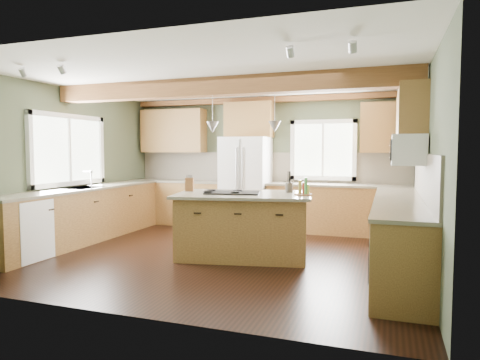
% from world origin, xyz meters
% --- Properties ---
extents(floor, '(5.60, 5.60, 0.00)m').
position_xyz_m(floor, '(0.00, 0.00, 0.00)').
color(floor, black).
rests_on(floor, ground).
extents(ceiling, '(5.60, 5.60, 0.00)m').
position_xyz_m(ceiling, '(0.00, 0.00, 2.60)').
color(ceiling, silver).
rests_on(ceiling, wall_back).
extents(wall_back, '(5.60, 0.00, 5.60)m').
position_xyz_m(wall_back, '(0.00, 2.50, 1.30)').
color(wall_back, '#4B553C').
rests_on(wall_back, ground).
extents(wall_left, '(0.00, 5.00, 5.00)m').
position_xyz_m(wall_left, '(-2.80, 0.00, 1.30)').
color(wall_left, '#4B553C').
rests_on(wall_left, ground).
extents(wall_right, '(0.00, 5.00, 5.00)m').
position_xyz_m(wall_right, '(2.80, 0.00, 1.30)').
color(wall_right, '#4B553C').
rests_on(wall_right, ground).
extents(ceiling_beam, '(5.55, 0.26, 0.26)m').
position_xyz_m(ceiling_beam, '(0.00, 0.02, 2.47)').
color(ceiling_beam, brown).
rests_on(ceiling_beam, ceiling).
extents(soffit_trim, '(5.55, 0.20, 0.10)m').
position_xyz_m(soffit_trim, '(0.00, 2.40, 2.54)').
color(soffit_trim, brown).
rests_on(soffit_trim, ceiling).
extents(backsplash_back, '(5.58, 0.03, 0.58)m').
position_xyz_m(backsplash_back, '(0.00, 2.48, 1.21)').
color(backsplash_back, brown).
rests_on(backsplash_back, wall_back).
extents(backsplash_right, '(0.03, 3.70, 0.58)m').
position_xyz_m(backsplash_right, '(2.78, 0.05, 1.21)').
color(backsplash_right, brown).
rests_on(backsplash_right, wall_right).
extents(base_cab_back_left, '(2.02, 0.60, 0.88)m').
position_xyz_m(base_cab_back_left, '(-1.79, 2.20, 0.44)').
color(base_cab_back_left, brown).
rests_on(base_cab_back_left, floor).
extents(counter_back_left, '(2.06, 0.64, 0.04)m').
position_xyz_m(counter_back_left, '(-1.79, 2.20, 0.90)').
color(counter_back_left, '#4C4638').
rests_on(counter_back_left, base_cab_back_left).
extents(base_cab_back_right, '(2.62, 0.60, 0.88)m').
position_xyz_m(base_cab_back_right, '(1.49, 2.20, 0.44)').
color(base_cab_back_right, brown).
rests_on(base_cab_back_right, floor).
extents(counter_back_right, '(2.66, 0.64, 0.04)m').
position_xyz_m(counter_back_right, '(1.49, 2.20, 0.90)').
color(counter_back_right, '#4C4638').
rests_on(counter_back_right, base_cab_back_right).
extents(base_cab_left, '(0.60, 3.70, 0.88)m').
position_xyz_m(base_cab_left, '(-2.50, 0.05, 0.44)').
color(base_cab_left, brown).
rests_on(base_cab_left, floor).
extents(counter_left, '(0.64, 3.74, 0.04)m').
position_xyz_m(counter_left, '(-2.50, 0.05, 0.90)').
color(counter_left, '#4C4638').
rests_on(counter_left, base_cab_left).
extents(base_cab_right, '(0.60, 3.70, 0.88)m').
position_xyz_m(base_cab_right, '(2.50, 0.05, 0.44)').
color(base_cab_right, brown).
rests_on(base_cab_right, floor).
extents(counter_right, '(0.64, 3.74, 0.04)m').
position_xyz_m(counter_right, '(2.50, 0.05, 0.90)').
color(counter_right, '#4C4638').
rests_on(counter_right, base_cab_right).
extents(upper_cab_back_left, '(1.40, 0.35, 0.90)m').
position_xyz_m(upper_cab_back_left, '(-1.99, 2.33, 1.95)').
color(upper_cab_back_left, brown).
rests_on(upper_cab_back_left, wall_back).
extents(upper_cab_over_fridge, '(0.96, 0.35, 0.70)m').
position_xyz_m(upper_cab_over_fridge, '(-0.30, 2.33, 2.15)').
color(upper_cab_over_fridge, brown).
rests_on(upper_cab_over_fridge, wall_back).
extents(upper_cab_right, '(0.35, 2.20, 0.90)m').
position_xyz_m(upper_cab_right, '(2.62, 0.90, 1.95)').
color(upper_cab_right, brown).
rests_on(upper_cab_right, wall_right).
extents(upper_cab_back_corner, '(0.90, 0.35, 0.90)m').
position_xyz_m(upper_cab_back_corner, '(2.30, 2.33, 1.95)').
color(upper_cab_back_corner, brown).
rests_on(upper_cab_back_corner, wall_back).
extents(window_left, '(0.04, 1.60, 1.05)m').
position_xyz_m(window_left, '(-2.78, 0.05, 1.55)').
color(window_left, white).
rests_on(window_left, wall_left).
extents(window_back, '(1.10, 0.04, 1.00)m').
position_xyz_m(window_back, '(1.15, 2.48, 1.55)').
color(window_back, white).
rests_on(window_back, wall_back).
extents(sink, '(0.50, 0.65, 0.03)m').
position_xyz_m(sink, '(-2.50, 0.05, 0.91)').
color(sink, '#262628').
rests_on(sink, counter_left).
extents(faucet, '(0.02, 0.02, 0.28)m').
position_xyz_m(faucet, '(-2.32, 0.05, 1.05)').
color(faucet, '#B2B2B7').
rests_on(faucet, sink).
extents(dishwasher, '(0.60, 0.60, 0.84)m').
position_xyz_m(dishwasher, '(-2.49, -1.25, 0.43)').
color(dishwasher, white).
rests_on(dishwasher, floor).
extents(oven, '(0.60, 0.72, 0.84)m').
position_xyz_m(oven, '(2.49, -1.25, 0.43)').
color(oven, white).
rests_on(oven, floor).
extents(microwave, '(0.40, 0.70, 0.38)m').
position_xyz_m(microwave, '(2.58, -0.05, 1.55)').
color(microwave, white).
rests_on(microwave, wall_right).
extents(pendant_left, '(0.18, 0.18, 0.16)m').
position_xyz_m(pendant_left, '(-0.08, -0.07, 1.88)').
color(pendant_left, '#B2B2B7').
rests_on(pendant_left, ceiling).
extents(pendant_right, '(0.18, 0.18, 0.16)m').
position_xyz_m(pendant_right, '(0.80, 0.11, 1.88)').
color(pendant_right, '#B2B2B7').
rests_on(pendant_right, ceiling).
extents(refrigerator, '(0.90, 0.74, 1.80)m').
position_xyz_m(refrigerator, '(-0.30, 2.12, 0.90)').
color(refrigerator, silver).
rests_on(refrigerator, floor).
extents(island, '(1.98, 1.43, 0.88)m').
position_xyz_m(island, '(0.36, 0.02, 0.44)').
color(island, olive).
rests_on(island, floor).
extents(island_top, '(2.12, 1.57, 0.04)m').
position_xyz_m(island_top, '(0.36, 0.02, 0.90)').
color(island_top, '#4C4638').
rests_on(island_top, island).
extents(cooktop, '(0.87, 0.66, 0.02)m').
position_xyz_m(cooktop, '(0.21, -0.01, 0.93)').
color(cooktop, black).
rests_on(cooktop, island_top).
extents(knife_block, '(0.14, 0.12, 0.20)m').
position_xyz_m(knife_block, '(-0.52, 0.07, 1.02)').
color(knife_block, brown).
rests_on(knife_block, island_top).
extents(utensil_crock, '(0.14, 0.14, 0.14)m').
position_xyz_m(utensil_crock, '(0.96, 0.37, 0.99)').
color(utensil_crock, '#37322C').
rests_on(utensil_crock, island_top).
extents(bottle_tray, '(0.29, 0.29, 0.23)m').
position_xyz_m(bottle_tray, '(1.22, 0.09, 1.04)').
color(bottle_tray, '#57311A').
rests_on(bottle_tray, island_top).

